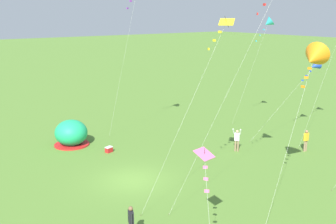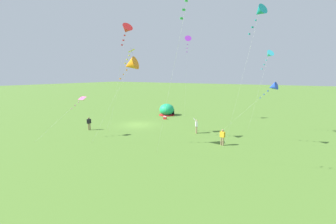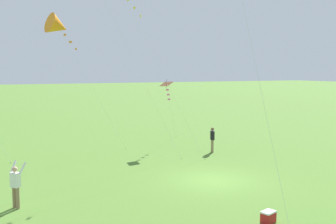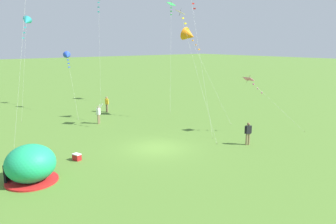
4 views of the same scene
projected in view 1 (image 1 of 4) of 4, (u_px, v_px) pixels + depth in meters
ground_plane at (133, 180)px, 25.32m from camera, size 300.00×300.00×0.00m
popup_tent at (71, 133)px, 31.82m from camera, size 2.81×2.81×2.10m
cooler_box at (109, 149)px, 30.35m from camera, size 0.50×0.61×0.44m
person_near_tent at (131, 221)px, 18.47m from camera, size 0.55×0.37×1.72m
person_with_toddler at (306, 139)px, 30.37m from camera, size 0.25×0.59×1.72m
person_far_back at (237, 139)px, 30.37m from camera, size 0.72×0.67×1.89m
kite_cyan at (268, 23)px, 35.40m from camera, size 2.57×2.88×10.15m
kite_blue at (315, 66)px, 33.47m from camera, size 2.09×6.51×6.60m
kite_yellow at (222, 30)px, 20.86m from camera, size 1.19×5.73×10.32m
kite_pink at (205, 162)px, 16.63m from camera, size 4.64×3.39×4.92m
kite_orange at (314, 58)px, 20.14m from camera, size 2.03×5.60×9.03m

